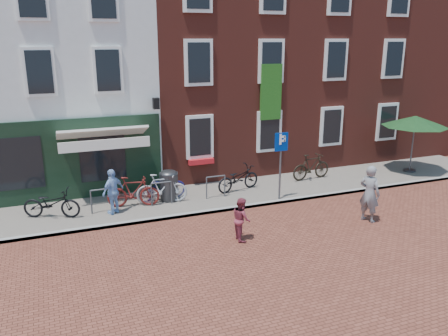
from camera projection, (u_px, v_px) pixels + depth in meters
name	position (u px, v px, depth m)	size (l,w,h in m)	color
ground	(214.00, 213.00, 15.32)	(80.00, 80.00, 0.00)	brown
sidewalk	(226.00, 195.00, 17.00)	(24.00, 3.00, 0.10)	slate
building_stucco	(40.00, 68.00, 18.59)	(8.00, 8.00, 9.00)	silver
building_brick_mid	(202.00, 53.00, 20.91)	(6.00, 8.00, 10.00)	maroon
building_brick_right	(314.00, 52.00, 23.02)	(6.00, 8.00, 10.00)	maroon
filler_right	(414.00, 60.00, 25.44)	(7.00, 8.00, 9.00)	maroon
litter_bin	(169.00, 183.00, 16.14)	(0.64, 0.64, 1.18)	#343437
parking_sign	(281.00, 154.00, 15.95)	(0.50, 0.08, 2.43)	#4C4C4F
parasol	(415.00, 119.00, 19.18)	(2.75, 2.75, 2.53)	#4C4C4F
woman	(370.00, 194.00, 14.44)	(0.67, 0.44, 1.85)	gray
boy	(241.00, 219.00, 13.17)	(0.62, 0.48, 1.28)	#8A3140
cafe_person	(113.00, 191.00, 14.87)	(0.89, 0.37, 1.51)	#8CB2E4
bicycle_0	(52.00, 203.00, 14.58)	(0.64, 1.83, 0.96)	black
bicycle_1	(133.00, 192.00, 15.52)	(0.50, 1.77, 1.07)	maroon
bicycle_2	(161.00, 187.00, 16.20)	(0.64, 1.83, 0.96)	navy
bicycle_3	(162.00, 188.00, 15.86)	(0.50, 1.77, 1.07)	#B5B5B8
bicycle_4	(238.00, 178.00, 17.18)	(0.64, 1.83, 0.96)	black
bicycle_5	(311.00, 167.00, 18.54)	(0.50, 1.77, 1.07)	black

